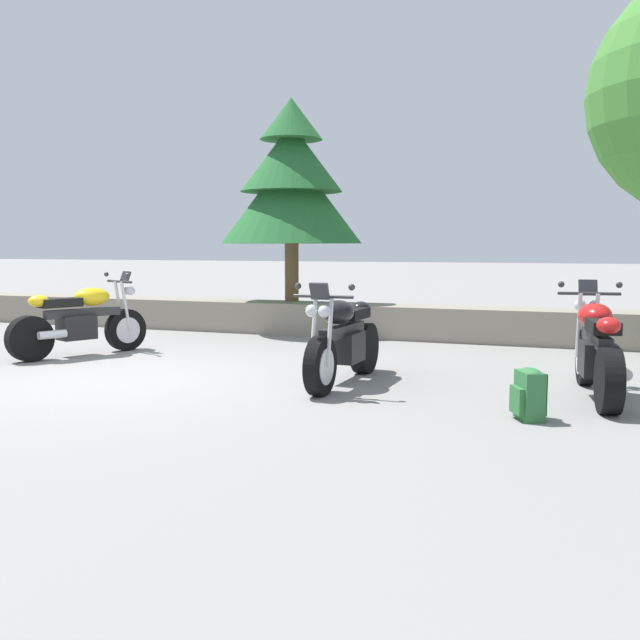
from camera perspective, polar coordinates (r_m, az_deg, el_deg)
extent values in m
plane|color=gray|center=(8.80, -16.33, -4.47)|extent=(120.00, 120.00, 0.00)
cube|color=gray|center=(12.90, -3.61, 0.24)|extent=(36.00, 0.80, 0.55)
cylinder|color=black|center=(11.00, -15.25, -0.76)|extent=(0.38, 0.62, 0.62)
cylinder|color=black|center=(10.35, -22.14, -1.39)|extent=(0.42, 0.64, 0.62)
cylinder|color=silver|center=(11.00, -15.25, -0.76)|extent=(0.30, 0.42, 0.38)
cube|color=black|center=(10.62, -18.85, -0.55)|extent=(0.49, 0.57, 0.34)
cube|color=#2D2D30|center=(10.65, -18.41, 0.56)|extent=(0.58, 1.06, 0.12)
ellipsoid|color=yellow|center=(10.70, -17.73, 1.79)|extent=(0.52, 0.61, 0.26)
cube|color=black|center=(10.49, -20.04, 1.30)|extent=(0.47, 0.62, 0.12)
ellipsoid|color=yellow|center=(10.36, -21.54, 1.42)|extent=(0.32, 0.35, 0.16)
cylinder|color=#2D2D30|center=(10.90, -15.72, 2.97)|extent=(0.62, 0.30, 0.04)
sphere|color=silver|center=(11.04, -15.25, 2.29)|extent=(0.13, 0.13, 0.13)
sphere|color=silver|center=(10.91, -14.87, 2.26)|extent=(0.13, 0.13, 0.13)
cube|color=#26282D|center=(10.94, -15.27, 3.31)|extent=(0.22, 0.17, 0.18)
cylinder|color=silver|center=(10.30, -20.58, -1.09)|extent=(0.26, 0.39, 0.11)
cylinder|color=silver|center=(11.02, -15.72, 1.12)|extent=(0.11, 0.17, 0.73)
cylinder|color=silver|center=(10.86, -15.24, 1.07)|extent=(0.11, 0.17, 0.73)
sphere|color=#2D2D30|center=(11.13, -16.68, 3.52)|extent=(0.07, 0.07, 0.07)
sphere|color=#2D2D30|center=(10.61, -15.11, 3.45)|extent=(0.07, 0.07, 0.07)
cylinder|color=black|center=(7.41, 0.02, -3.71)|extent=(0.16, 0.62, 0.62)
cylinder|color=black|center=(8.75, 3.55, -2.23)|extent=(0.20, 0.63, 0.62)
cylinder|color=silver|center=(7.41, 0.02, -3.71)|extent=(0.17, 0.39, 0.38)
cube|color=black|center=(8.11, 2.05, -2.16)|extent=(0.34, 0.49, 0.34)
cube|color=#2D2D30|center=(7.99, 1.82, -0.84)|extent=(0.17, 1.10, 0.12)
ellipsoid|color=black|center=(7.83, 1.44, 0.64)|extent=(0.36, 0.53, 0.26)
cube|color=black|center=(8.28, 2.61, 0.51)|extent=(0.28, 0.57, 0.12)
ellipsoid|color=black|center=(8.56, 3.27, 0.96)|extent=(0.23, 0.29, 0.16)
cylinder|color=#2D2D30|center=(7.40, 0.25, 1.89)|extent=(0.66, 0.06, 0.04)
sphere|color=silver|center=(7.26, 0.35, 0.70)|extent=(0.13, 0.13, 0.13)
sphere|color=silver|center=(7.31, -0.67, 0.74)|extent=(0.13, 0.13, 0.13)
cube|color=#26282D|center=(7.30, -0.04, 2.31)|extent=(0.20, 0.10, 0.18)
cylinder|color=silver|center=(8.57, 2.03, -2.06)|extent=(0.12, 0.38, 0.11)
cylinder|color=silver|center=(7.37, 0.78, -0.94)|extent=(0.05, 0.16, 0.73)
cylinder|color=silver|center=(7.43, -0.51, -0.88)|extent=(0.05, 0.16, 0.73)
sphere|color=#2D2D30|center=(7.33, 2.55, 2.63)|extent=(0.07, 0.07, 0.07)
sphere|color=#2D2D30|center=(7.55, -1.76, 2.73)|extent=(0.07, 0.07, 0.07)
cylinder|color=black|center=(8.54, 20.42, -2.80)|extent=(0.23, 0.63, 0.62)
cylinder|color=black|center=(7.13, 22.07, -4.53)|extent=(0.26, 0.64, 0.62)
cylinder|color=silver|center=(8.54, 20.42, -2.80)|extent=(0.21, 0.40, 0.38)
cube|color=black|center=(7.77, 21.26, -2.92)|extent=(0.38, 0.52, 0.34)
cube|color=#2D2D30|center=(7.84, 21.20, -1.37)|extent=(0.29, 1.11, 0.12)
ellipsoid|color=red|center=(7.97, 21.09, 0.34)|extent=(0.41, 0.56, 0.26)
cube|color=black|center=(7.50, 21.63, -0.47)|extent=(0.34, 0.59, 0.12)
ellipsoid|color=red|center=(7.20, 22.04, -0.41)|extent=(0.26, 0.31, 0.16)
cylinder|color=#2D2D30|center=(8.38, 20.68, 1.99)|extent=(0.66, 0.13, 0.04)
sphere|color=silver|center=(8.52, 20.04, 1.12)|extent=(0.13, 0.13, 0.13)
sphere|color=silver|center=(8.54, 20.97, 1.10)|extent=(0.13, 0.13, 0.13)
cube|color=#26282D|center=(8.48, 20.59, 2.43)|extent=(0.21, 0.12, 0.18)
cylinder|color=silver|center=(7.39, 22.99, -3.82)|extent=(0.16, 0.39, 0.11)
cylinder|color=silver|center=(8.44, 19.94, -0.42)|extent=(0.07, 0.17, 0.73)
cylinder|color=silver|center=(8.47, 21.15, -0.44)|extent=(0.07, 0.17, 0.73)
sphere|color=#2D2D30|center=(8.30, 18.69, 2.71)|extent=(0.07, 0.07, 0.07)
sphere|color=#2D2D30|center=(8.39, 22.77, 2.59)|extent=(0.07, 0.07, 0.07)
cube|color=#2D6B38|center=(6.68, 16.37, -5.81)|extent=(0.29, 0.35, 0.44)
cube|color=#2D6B38|center=(6.65, 15.44, -6.20)|extent=(0.15, 0.24, 0.24)
ellipsoid|color=#2D6B38|center=(6.64, 16.43, -4.03)|extent=(0.28, 0.33, 0.08)
cube|color=#193A1E|center=(6.64, 17.49, -5.73)|extent=(0.05, 0.06, 0.37)
cube|color=#193A1E|center=(6.79, 16.93, -5.46)|extent=(0.05, 0.06, 0.37)
cylinder|color=brown|center=(13.02, -2.27, 4.59)|extent=(0.25, 0.25, 1.40)
cone|color=#23602D|center=(13.04, -2.30, 9.81)|extent=(2.55, 2.55, 1.68)
cone|color=#23602D|center=(13.11, -2.31, 12.81)|extent=(1.84, 1.84, 1.21)
cone|color=#23602D|center=(13.21, -2.32, 15.77)|extent=(1.12, 1.12, 0.74)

